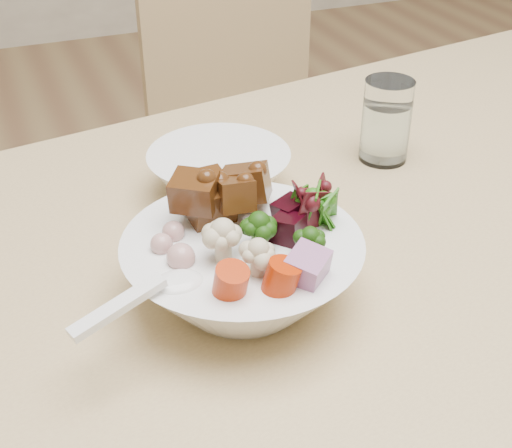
{
  "coord_description": "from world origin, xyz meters",
  "views": [
    {
      "loc": [
        -0.51,
        -0.45,
        1.12
      ],
      "look_at": [
        -0.3,
        0.07,
        0.76
      ],
      "focal_mm": 50.0,
      "sensor_mm": 36.0,
      "label": 1
    }
  ],
  "objects_px": {
    "chair_far": "(248,159)",
    "side_bowl": "(219,174)",
    "dining_table": "(467,246)",
    "water_glass": "(386,124)",
    "food_bowl": "(244,265)"
  },
  "relations": [
    {
      "from": "side_bowl",
      "to": "food_bowl",
      "type": "bearing_deg",
      "value": -102.69
    },
    {
      "from": "side_bowl",
      "to": "water_glass",
      "type": "bearing_deg",
      "value": 2.24
    },
    {
      "from": "dining_table",
      "to": "water_glass",
      "type": "distance_m",
      "value": 0.18
    },
    {
      "from": "dining_table",
      "to": "side_bowl",
      "type": "distance_m",
      "value": 0.32
    },
    {
      "from": "chair_far",
      "to": "side_bowl",
      "type": "bearing_deg",
      "value": -116.25
    },
    {
      "from": "dining_table",
      "to": "side_bowl",
      "type": "height_order",
      "value": "side_bowl"
    },
    {
      "from": "dining_table",
      "to": "chair_far",
      "type": "distance_m",
      "value": 0.67
    },
    {
      "from": "food_bowl",
      "to": "chair_far",
      "type": "bearing_deg",
      "value": 68.42
    },
    {
      "from": "dining_table",
      "to": "side_bowl",
      "type": "xyz_separation_m",
      "value": [
        -0.28,
        0.12,
        0.1
      ]
    },
    {
      "from": "dining_table",
      "to": "chair_far",
      "type": "relative_size",
      "value": 2.05
    },
    {
      "from": "food_bowl",
      "to": "side_bowl",
      "type": "xyz_separation_m",
      "value": [
        0.04,
        0.19,
        -0.01
      ]
    },
    {
      "from": "dining_table",
      "to": "side_bowl",
      "type": "bearing_deg",
      "value": 147.65
    },
    {
      "from": "chair_far",
      "to": "water_glass",
      "type": "bearing_deg",
      "value": -93.08
    },
    {
      "from": "chair_far",
      "to": "water_glass",
      "type": "distance_m",
      "value": 0.6
    },
    {
      "from": "chair_far",
      "to": "food_bowl",
      "type": "bearing_deg",
      "value": -113.25
    }
  ]
}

